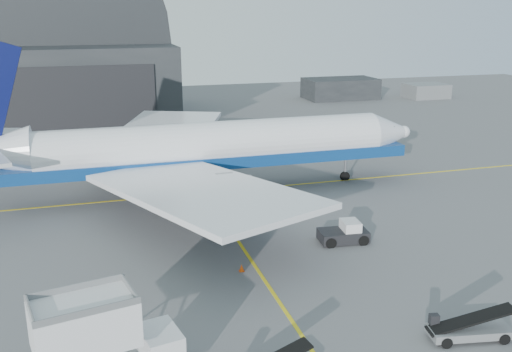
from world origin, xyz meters
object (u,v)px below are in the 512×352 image
object	(u,v)px
catering_truck	(100,345)
belt_loader_b	(469,329)
airliner	(196,148)
pushback_tug	(345,234)

from	to	relation	value
catering_truck	belt_loader_b	size ratio (longest dim) A/B	1.51
airliner	catering_truck	bearing A→B (deg)	-109.35
belt_loader_b	pushback_tug	bearing A→B (deg)	102.82
airliner	pushback_tug	size ratio (longest dim) A/B	11.84
airliner	belt_loader_b	distance (m)	31.19
airliner	pushback_tug	bearing A→B (deg)	-60.14
catering_truck	belt_loader_b	bearing A→B (deg)	-15.28
pushback_tug	belt_loader_b	xyz separation A→B (m)	(0.76, -14.35, -0.08)
pushback_tug	catering_truck	bearing A→B (deg)	-139.19
catering_truck	pushback_tug	world-z (taller)	catering_truck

